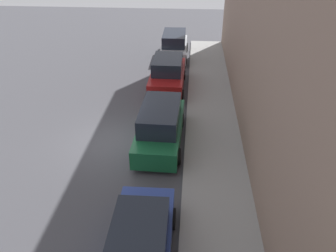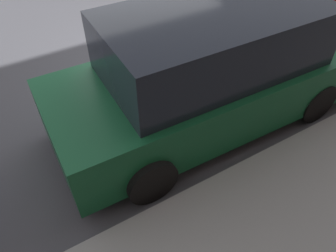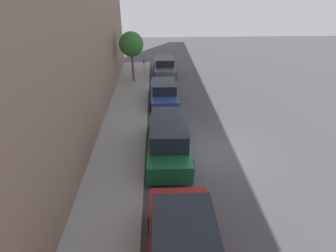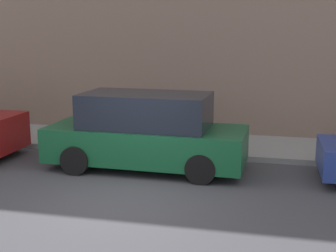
# 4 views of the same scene
# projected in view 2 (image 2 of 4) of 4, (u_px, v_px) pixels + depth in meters

# --- Properties ---
(ground_plane) EXTENTS (60.00, 60.00, 0.00)m
(ground_plane) POSITION_uv_depth(u_px,v_px,m) (134.00, 55.00, 6.93)
(ground_plane) COLOR #424247
(sidewalk) EXTENTS (2.63, 32.00, 0.15)m
(sidewalk) POSITION_uv_depth(u_px,v_px,m) (311.00, 239.00, 3.92)
(sidewalk) COLOR gray
(sidewalk) RESTS_ON ground_plane
(parked_minivan_third) EXTENTS (2.02, 4.94, 1.90)m
(parked_minivan_third) POSITION_uv_depth(u_px,v_px,m) (210.00, 73.00, 4.90)
(parked_minivan_third) COLOR #14512D
(parked_minivan_third) RESTS_ON ground_plane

